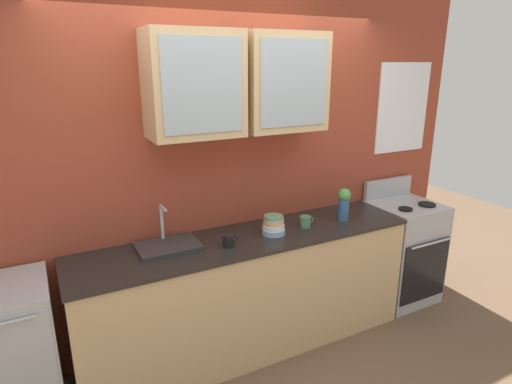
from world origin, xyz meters
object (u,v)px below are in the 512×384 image
(stove_range, at_px, (402,251))
(dishwasher, at_px, (5,360))
(vase, at_px, (344,203))
(bowl_stack, at_px, (274,225))
(cup_near_bowls, at_px, (305,221))
(cup_near_sink, at_px, (229,241))
(sink_faucet, at_px, (168,245))

(stove_range, relative_size, dishwasher, 1.19)
(vase, bearing_deg, bowl_stack, 179.21)
(bowl_stack, xyz_separation_m, cup_near_bowls, (0.29, 0.01, -0.02))
(stove_range, relative_size, cup_near_sink, 9.79)
(stove_range, relative_size, cup_near_bowls, 9.25)
(sink_faucet, distance_m, dishwasher, 1.16)
(stove_range, distance_m, vase, 0.97)
(bowl_stack, bearing_deg, sink_faucet, 171.35)
(stove_range, xyz_separation_m, cup_near_bowls, (-1.12, -0.02, 0.50))
(bowl_stack, xyz_separation_m, vase, (0.65, -0.01, 0.08))
(bowl_stack, bearing_deg, dishwasher, 179.23)
(dishwasher, bearing_deg, bowl_stack, -0.77)
(sink_faucet, xyz_separation_m, cup_near_bowls, (1.07, -0.11, 0.02))
(dishwasher, bearing_deg, sink_faucet, 5.07)
(vase, distance_m, cup_near_sink, 1.04)
(sink_faucet, relative_size, cup_near_bowls, 3.50)
(sink_faucet, distance_m, vase, 1.43)
(vase, bearing_deg, sink_faucet, 174.90)
(vase, bearing_deg, stove_range, 2.82)
(bowl_stack, height_order, cup_near_sink, bowl_stack)
(sink_faucet, height_order, cup_near_bowls, sink_faucet)
(sink_faucet, distance_m, cup_near_bowls, 1.07)
(cup_near_sink, relative_size, dishwasher, 0.12)
(vase, relative_size, cup_near_bowls, 2.21)
(sink_faucet, relative_size, vase, 1.59)
(sink_faucet, bearing_deg, vase, -5.10)
(bowl_stack, relative_size, vase, 0.66)
(sink_faucet, xyz_separation_m, dishwasher, (-1.05, -0.09, -0.49))
(stove_range, xyz_separation_m, dishwasher, (-3.24, -0.00, -0.01))
(bowl_stack, xyz_separation_m, cup_near_sink, (-0.39, -0.05, -0.03))
(bowl_stack, relative_size, dishwasher, 0.19)
(stove_range, relative_size, sink_faucet, 2.64)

